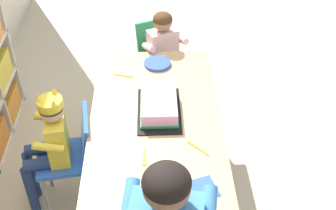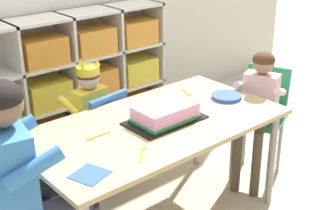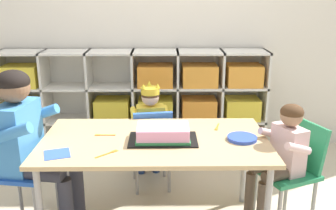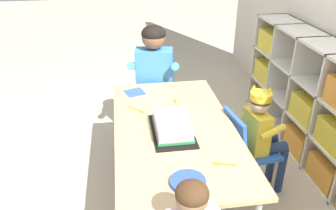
# 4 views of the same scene
# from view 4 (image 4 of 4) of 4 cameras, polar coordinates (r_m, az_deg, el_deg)

# --- Properties ---
(ground) EXTENTS (16.00, 16.00, 0.00)m
(ground) POSITION_cam_4_polar(r_m,az_deg,el_deg) (2.50, 0.97, -16.15)
(ground) COLOR beige
(storage_cubby_shelf) EXTENTS (2.44, 0.31, 0.97)m
(storage_cubby_shelf) POSITION_cam_4_polar(r_m,az_deg,el_deg) (2.77, 26.57, -3.31)
(storage_cubby_shelf) COLOR silver
(storage_cubby_shelf) RESTS_ON ground
(activity_table) EXTENTS (1.38, 0.75, 0.63)m
(activity_table) POSITION_cam_4_polar(r_m,az_deg,el_deg) (2.14, 1.09, -4.84)
(activity_table) COLOR tan
(activity_table) RESTS_ON ground
(classroom_chair_blue) EXTENTS (0.35, 0.37, 0.67)m
(classroom_chair_blue) POSITION_cam_4_polar(r_m,az_deg,el_deg) (2.39, 12.92, -7.09)
(classroom_chair_blue) COLOR blue
(classroom_chair_blue) RESTS_ON ground
(child_with_crown) EXTENTS (0.32, 0.32, 0.84)m
(child_with_crown) POSITION_cam_4_polar(r_m,az_deg,el_deg) (2.37, 15.61, -3.96)
(child_with_crown) COLOR yellow
(child_with_crown) RESTS_ON ground
(classroom_chair_adult_side) EXTENTS (0.40, 0.39, 0.76)m
(classroom_chair_adult_side) POSITION_cam_4_polar(r_m,az_deg,el_deg) (2.94, -2.19, 2.22)
(classroom_chair_adult_side) COLOR #1E4CA8
(classroom_chair_adult_side) RESTS_ON ground
(adult_helper_seated) EXTENTS (0.46, 0.44, 1.07)m
(adult_helper_seated) POSITION_cam_4_polar(r_m,az_deg,el_deg) (2.75, -2.39, 4.86)
(adult_helper_seated) COLOR #3D7FBC
(adult_helper_seated) RESTS_ON ground
(birthday_cake_on_tray) EXTENTS (0.41, 0.25, 0.09)m
(birthday_cake_on_tray) POSITION_cam_4_polar(r_m,az_deg,el_deg) (2.05, 0.75, -3.58)
(birthday_cake_on_tray) COLOR black
(birthday_cake_on_tray) RESTS_ON activity_table
(paper_plate_stack) EXTENTS (0.18, 0.18, 0.02)m
(paper_plate_stack) POSITION_cam_4_polar(r_m,az_deg,el_deg) (1.68, 3.40, -12.86)
(paper_plate_stack) COLOR blue
(paper_plate_stack) RESTS_ON activity_table
(paper_napkin_square) EXTENTS (0.17, 0.17, 0.00)m
(paper_napkin_square) POSITION_cam_4_polar(r_m,az_deg,el_deg) (2.56, -5.64, 2.14)
(paper_napkin_square) COLOR #3356B7
(paper_napkin_square) RESTS_ON activity_table
(fork_beside_plate_stack) EXTENTS (0.13, 0.02, 0.00)m
(fork_beside_plate_stack) POSITION_cam_4_polar(r_m,az_deg,el_deg) (2.40, 1.30, 0.38)
(fork_beside_plate_stack) COLOR orange
(fork_beside_plate_stack) RESTS_ON activity_table
(fork_near_cake_tray) EXTENTS (0.05, 0.13, 0.00)m
(fork_near_cake_tray) POSITION_cam_4_polar(r_m,az_deg,el_deg) (1.82, 9.27, -9.82)
(fork_near_cake_tray) COLOR orange
(fork_near_cake_tray) RESTS_ON activity_table
(fork_scattered_mid_table) EXTENTS (0.12, 0.11, 0.00)m
(fork_scattered_mid_table) POSITION_cam_4_polar(r_m,az_deg,el_deg) (2.31, -5.17, -0.82)
(fork_scattered_mid_table) COLOR orange
(fork_scattered_mid_table) RESTS_ON activity_table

